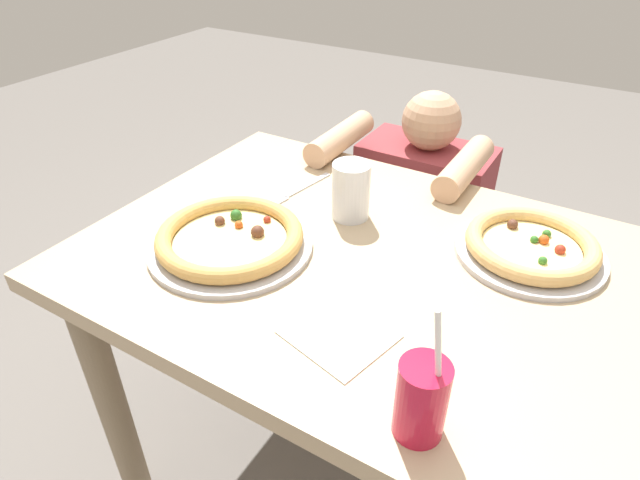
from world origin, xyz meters
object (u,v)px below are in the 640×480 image
diner_seated (416,236)px  drink_cup_colored (421,399)px  pizza_near (230,239)px  water_cup_clear (351,190)px  pizza_far (531,247)px  fork (299,190)px

diner_seated → drink_cup_colored: bearing=-69.5°
pizza_near → drink_cup_colored: drink_cup_colored is taller
pizza_near → water_cup_clear: water_cup_clear is taller
pizza_far → water_cup_clear: bearing=-172.4°
pizza_near → water_cup_clear: (0.15, 0.24, 0.04)m
water_cup_clear → diner_seated: bearing=91.8°
fork → diner_seated: size_ratio=0.23×
pizza_far → fork: size_ratio=1.46×
drink_cup_colored → fork: 0.71m
pizza_near → pizza_far: bearing=28.4°
pizza_far → drink_cup_colored: bearing=-94.0°
water_cup_clear → pizza_near: bearing=-122.3°
pizza_far → diner_seated: size_ratio=0.33×
pizza_far → pizza_near: bearing=-151.6°
drink_cup_colored → water_cup_clear: 0.57m
pizza_far → drink_cup_colored: 0.50m
pizza_far → diner_seated: diner_seated is taller
drink_cup_colored → water_cup_clear: drink_cup_colored is taller
pizza_far → drink_cup_colored: size_ratio=1.37×
diner_seated → water_cup_clear: bearing=-88.2°
pizza_near → diner_seated: size_ratio=0.38×
diner_seated → fork: bearing=-107.0°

